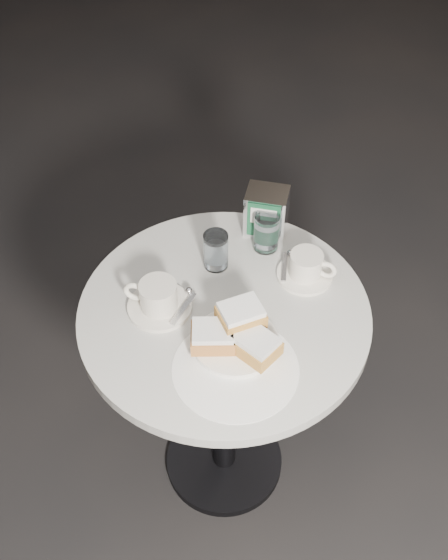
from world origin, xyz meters
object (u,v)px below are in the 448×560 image
at_px(coffee_cup_left, 158,298).
at_px(napkin_dispenser, 266,211).
at_px(beignet_plate, 236,335).
at_px(coffee_cup_right, 306,267).
at_px(water_glass_right, 266,232).
at_px(cafe_table, 224,360).
at_px(water_glass_left, 216,251).

relative_size(coffee_cup_left, napkin_dispenser, 1.50).
xyz_separation_m(beignet_plate, coffee_cup_right, (0.18, 0.21, -0.00)).
distance_m(coffee_cup_right, water_glass_right, 0.14).
bearing_deg(coffee_cup_right, beignet_plate, -108.27).
bearing_deg(beignet_plate, coffee_cup_right, 49.60).
xyz_separation_m(cafe_table, water_glass_left, (-0.02, 0.15, 0.25)).
distance_m(water_glass_left, napkin_dispenser, 0.19).
xyz_separation_m(cafe_table, coffee_cup_right, (0.20, 0.11, 0.23)).
bearing_deg(water_glass_left, napkin_dispenser, 44.10).
xyz_separation_m(coffee_cup_left, napkin_dispenser, (0.27, 0.27, 0.03)).
bearing_deg(water_glass_left, beignet_plate, -80.78).
bearing_deg(coffee_cup_right, cafe_table, -130.10).
distance_m(beignet_plate, water_glass_left, 0.26).
height_order(cafe_table, water_glass_left, water_glass_left).
bearing_deg(cafe_table, water_glass_left, 96.43).
height_order(water_glass_left, water_glass_right, water_glass_right).
xyz_separation_m(coffee_cup_right, napkin_dispenser, (-0.09, 0.17, 0.03)).
relative_size(coffee_cup_right, water_glass_left, 1.81).
xyz_separation_m(coffee_cup_left, water_glass_left, (0.14, 0.14, 0.01)).
distance_m(beignet_plate, coffee_cup_left, 0.21).
xyz_separation_m(water_glass_left, napkin_dispenser, (0.13, 0.13, 0.01)).
distance_m(cafe_table, water_glass_right, 0.35).
relative_size(cafe_table, napkin_dispenser, 5.99).
xyz_separation_m(coffee_cup_left, coffee_cup_right, (0.36, 0.10, -0.00)).
relative_size(beignet_plate, napkin_dispenser, 2.01).
bearing_deg(coffee_cup_left, cafe_table, 9.41).
relative_size(cafe_table, beignet_plate, 2.99).
xyz_separation_m(cafe_table, water_glass_right, (0.11, 0.21, 0.25)).
xyz_separation_m(coffee_cup_right, water_glass_left, (-0.22, 0.04, 0.02)).
bearing_deg(coffee_cup_left, beignet_plate, -19.08).
bearing_deg(water_glass_right, coffee_cup_left, -142.85).
xyz_separation_m(water_glass_left, water_glass_right, (0.13, 0.06, 0.00)).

